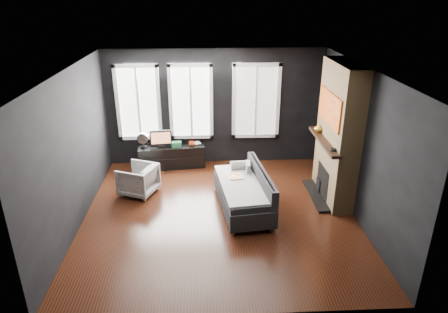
{
  "coord_description": "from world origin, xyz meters",
  "views": [
    {
      "loc": [
        -0.24,
        -6.46,
        3.93
      ],
      "look_at": [
        0.1,
        0.3,
        1.05
      ],
      "focal_mm": 32.0,
      "sensor_mm": 36.0,
      "label": 1
    }
  ],
  "objects_px": {
    "sofa": "(243,190)",
    "monitor": "(161,138)",
    "mug": "(192,143)",
    "mantel_vase": "(319,128)",
    "armchair": "(138,178)",
    "book": "(194,139)",
    "media_console": "(172,156)"
  },
  "relations": [
    {
      "from": "sofa",
      "to": "mantel_vase",
      "type": "height_order",
      "value": "mantel_vase"
    },
    {
      "from": "mantel_vase",
      "to": "sofa",
      "type": "bearing_deg",
      "value": -151.6
    },
    {
      "from": "sofa",
      "to": "mug",
      "type": "relative_size",
      "value": 13.55
    },
    {
      "from": "armchair",
      "to": "mantel_vase",
      "type": "distance_m",
      "value": 3.8
    },
    {
      "from": "armchair",
      "to": "book",
      "type": "relative_size",
      "value": 3.31
    },
    {
      "from": "monitor",
      "to": "armchair",
      "type": "bearing_deg",
      "value": -113.04
    },
    {
      "from": "monitor",
      "to": "media_console",
      "type": "bearing_deg",
      "value": 9.26
    },
    {
      "from": "sofa",
      "to": "monitor",
      "type": "bearing_deg",
      "value": 123.94
    },
    {
      "from": "media_console",
      "to": "mantel_vase",
      "type": "xyz_separation_m",
      "value": [
        3.09,
        -1.19,
        1.06
      ]
    },
    {
      "from": "armchair",
      "to": "book",
      "type": "bearing_deg",
      "value": 164.72
    },
    {
      "from": "monitor",
      "to": "mantel_vase",
      "type": "height_order",
      "value": "mantel_vase"
    },
    {
      "from": "media_console",
      "to": "mantel_vase",
      "type": "bearing_deg",
      "value": -27.96
    },
    {
      "from": "sofa",
      "to": "book",
      "type": "bearing_deg",
      "value": 107.07
    },
    {
      "from": "sofa",
      "to": "media_console",
      "type": "distance_m",
      "value": 2.54
    },
    {
      "from": "sofa",
      "to": "armchair",
      "type": "xyz_separation_m",
      "value": [
        -2.08,
        0.73,
        -0.06
      ]
    },
    {
      "from": "media_console",
      "to": "armchair",
      "type": "bearing_deg",
      "value": -120.68
    },
    {
      "from": "armchair",
      "to": "media_console",
      "type": "relative_size",
      "value": 0.45
    },
    {
      "from": "mug",
      "to": "media_console",
      "type": "bearing_deg",
      "value": 176.99
    },
    {
      "from": "media_console",
      "to": "mantel_vase",
      "type": "distance_m",
      "value": 3.48
    },
    {
      "from": "sofa",
      "to": "mantel_vase",
      "type": "distance_m",
      "value": 2.03
    },
    {
      "from": "media_console",
      "to": "book",
      "type": "height_order",
      "value": "book"
    },
    {
      "from": "sofa",
      "to": "mug",
      "type": "bearing_deg",
      "value": 109.7
    },
    {
      "from": "mug",
      "to": "mantel_vase",
      "type": "xyz_separation_m",
      "value": [
        2.61,
        -1.16,
        0.73
      ]
    },
    {
      "from": "mug",
      "to": "mantel_vase",
      "type": "bearing_deg",
      "value": -24.08
    },
    {
      "from": "sofa",
      "to": "book",
      "type": "height_order",
      "value": "sofa"
    },
    {
      "from": "mug",
      "to": "monitor",
      "type": "bearing_deg",
      "value": -176.95
    },
    {
      "from": "sofa",
      "to": "monitor",
      "type": "xyz_separation_m",
      "value": [
        -1.71,
        1.99,
        0.35
      ]
    },
    {
      "from": "media_console",
      "to": "book",
      "type": "xyz_separation_m",
      "value": [
        0.53,
        0.12,
        0.37
      ]
    },
    {
      "from": "media_console",
      "to": "sofa",
      "type": "bearing_deg",
      "value": -60.87
    },
    {
      "from": "mantel_vase",
      "to": "armchair",
      "type": "bearing_deg",
      "value": -177.9
    },
    {
      "from": "media_console",
      "to": "mantel_vase",
      "type": "height_order",
      "value": "mantel_vase"
    },
    {
      "from": "monitor",
      "to": "book",
      "type": "distance_m",
      "value": 0.78
    }
  ]
}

